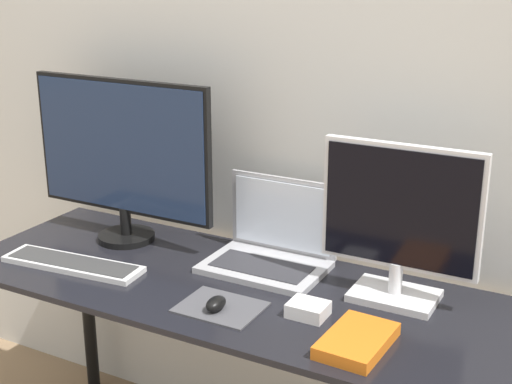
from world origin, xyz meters
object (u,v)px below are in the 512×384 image
object	(u,v)px
laptop	(272,245)
power_brick	(308,309)
mouse	(217,304)
book	(357,341)
monitor_left	(122,155)
monitor_right	(399,222)
keyboard	(73,264)

from	to	relation	value
laptop	power_brick	bearing A→B (deg)	-47.09
laptop	mouse	xyz separation A→B (m)	(0.01, -0.34, -0.04)
laptop	book	bearing A→B (deg)	-40.11
laptop	power_brick	size ratio (longest dim) A/B	3.56
mouse	monitor_left	bearing A→B (deg)	150.80
monitor_right	mouse	xyz separation A→B (m)	(-0.38, -0.29, -0.20)
book	power_brick	distance (m)	0.18
monitor_left	book	bearing A→B (deg)	-17.50
laptop	monitor_left	bearing A→B (deg)	-174.61
keyboard	laptop	bearing A→B (deg)	30.07
laptop	mouse	size ratio (longest dim) A/B	4.93
monitor_right	power_brick	size ratio (longest dim) A/B	4.36
mouse	power_brick	size ratio (longest dim) A/B	0.72
book	mouse	bearing A→B (deg)	-178.93
monitor_left	mouse	world-z (taller)	monitor_left
monitor_right	laptop	bearing A→B (deg)	173.09
monitor_right	keyboard	size ratio (longest dim) A/B	0.95
laptop	keyboard	world-z (taller)	laptop
monitor_right	power_brick	distance (m)	0.33
laptop	book	world-z (taller)	laptop
laptop	monitor_right	bearing A→B (deg)	-6.91
monitor_right	keyboard	world-z (taller)	monitor_right
book	power_brick	xyz separation A→B (m)	(-0.16, 0.08, 0.00)
keyboard	book	distance (m)	0.90
power_brick	monitor_right	bearing A→B (deg)	50.23
monitor_right	laptop	distance (m)	0.43
mouse	power_brick	bearing A→B (deg)	23.19
keyboard	book	size ratio (longest dim) A/B	2.03
keyboard	mouse	bearing A→B (deg)	-4.50
book	keyboard	bearing A→B (deg)	177.83
power_brick	mouse	bearing A→B (deg)	-156.81
laptop	power_brick	distance (m)	0.34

